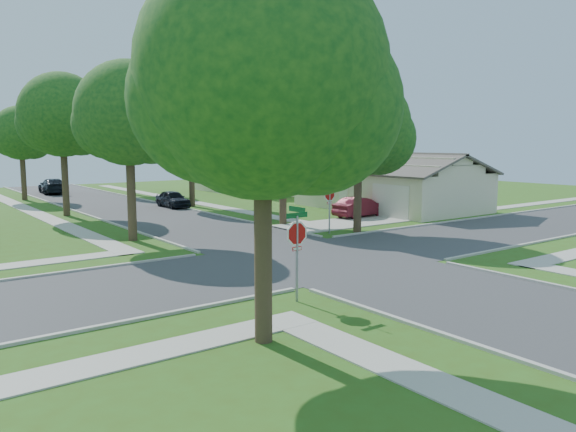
# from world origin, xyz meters

# --- Properties ---
(ground) EXTENTS (100.00, 100.00, 0.00)m
(ground) POSITION_xyz_m (0.00, 0.00, 0.00)
(ground) COLOR #345316
(ground) RESTS_ON ground
(road_ns) EXTENTS (7.00, 100.00, 0.02)m
(road_ns) POSITION_xyz_m (0.00, 0.00, 0.00)
(road_ns) COLOR #333335
(road_ns) RESTS_ON ground
(sidewalk_ne) EXTENTS (1.20, 40.00, 0.04)m
(sidewalk_ne) POSITION_xyz_m (6.10, 26.00, 0.02)
(sidewalk_ne) COLOR #9E9B91
(sidewalk_ne) RESTS_ON ground
(sidewalk_nw) EXTENTS (1.20, 40.00, 0.04)m
(sidewalk_nw) POSITION_xyz_m (-6.10, 26.00, 0.02)
(sidewalk_nw) COLOR #9E9B91
(sidewalk_nw) RESTS_ON ground
(driveway) EXTENTS (8.80, 3.60, 0.05)m
(driveway) POSITION_xyz_m (7.90, 7.10, 0.03)
(driveway) COLOR #9E9B91
(driveway) RESTS_ON ground
(stop_sign_sw) EXTENTS (1.05, 0.80, 2.98)m
(stop_sign_sw) POSITION_xyz_m (-4.70, -4.70, 2.03)
(stop_sign_sw) COLOR gray
(stop_sign_sw) RESTS_ON ground
(stop_sign_ne) EXTENTS (1.05, 0.80, 2.98)m
(stop_sign_ne) POSITION_xyz_m (4.70, 4.70, 2.03)
(stop_sign_ne) COLOR gray
(stop_sign_ne) RESTS_ON ground
(tree_e_near) EXTENTS (4.97, 4.80, 8.28)m
(tree_e_near) POSITION_xyz_m (4.75, 9.01, 5.64)
(tree_e_near) COLOR #38281C
(tree_e_near) RESTS_ON ground
(tree_e_mid) EXTENTS (5.59, 5.40, 9.21)m
(tree_e_mid) POSITION_xyz_m (4.76, 21.01, 6.25)
(tree_e_mid) COLOR #38281C
(tree_e_mid) RESTS_ON ground
(tree_e_far) EXTENTS (5.17, 5.00, 8.72)m
(tree_e_far) POSITION_xyz_m (4.75, 34.01, 5.98)
(tree_e_far) COLOR #38281C
(tree_e_far) RESTS_ON ground
(tree_w_near) EXTENTS (5.38, 5.20, 8.97)m
(tree_w_near) POSITION_xyz_m (-4.64, 9.01, 6.12)
(tree_w_near) COLOR #38281C
(tree_w_near) RESTS_ON ground
(tree_w_mid) EXTENTS (5.80, 5.60, 9.56)m
(tree_w_mid) POSITION_xyz_m (-4.64, 21.01, 6.49)
(tree_w_mid) COLOR #38281C
(tree_w_mid) RESTS_ON ground
(tree_w_far) EXTENTS (4.76, 4.60, 8.04)m
(tree_w_far) POSITION_xyz_m (-4.65, 34.01, 5.51)
(tree_w_far) COLOR #38281C
(tree_w_far) RESTS_ON ground
(tree_sw_corner) EXTENTS (6.21, 6.00, 9.55)m
(tree_sw_corner) POSITION_xyz_m (-7.44, -6.99, 6.26)
(tree_sw_corner) COLOR #38281C
(tree_sw_corner) RESTS_ON ground
(tree_ne_corner) EXTENTS (5.80, 5.60, 8.66)m
(tree_ne_corner) POSITION_xyz_m (6.36, 4.21, 5.59)
(tree_ne_corner) COLOR #38281C
(tree_ne_corner) RESTS_ON ground
(house_ne_near) EXTENTS (8.42, 13.60, 4.23)m
(house_ne_near) POSITION_xyz_m (15.99, 11.00, 1.52)
(house_ne_near) COLOR beige
(house_ne_near) RESTS_ON ground
(house_ne_far) EXTENTS (8.42, 13.60, 4.23)m
(house_ne_far) POSITION_xyz_m (15.99, 29.00, 1.52)
(house_ne_far) COLOR beige
(house_ne_far) RESTS_ON ground
(car_driveway) EXTENTS (4.14, 1.73, 1.33)m
(car_driveway) POSITION_xyz_m (10.82, 8.70, 0.67)
(car_driveway) COLOR #58121D
(car_driveway) RESTS_ON ground
(car_curb_east) EXTENTS (1.57, 3.82, 1.30)m
(car_curb_east) POSITION_xyz_m (3.20, 21.25, 0.65)
(car_curb_east) COLOR black
(car_curb_east) RESTS_ON ground
(car_curb_west) EXTENTS (2.48, 5.22, 1.47)m
(car_curb_west) POSITION_xyz_m (-1.20, 38.88, 0.73)
(car_curb_west) COLOR black
(car_curb_west) RESTS_ON ground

